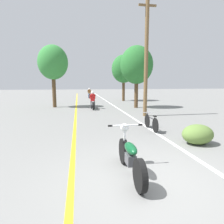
# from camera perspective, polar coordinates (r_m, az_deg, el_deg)

# --- Properties ---
(ground_plane) EXTENTS (120.00, 120.00, 0.00)m
(ground_plane) POSITION_cam_1_polar(r_m,az_deg,el_deg) (4.78, 10.35, -18.31)
(ground_plane) COLOR slate
(lane_stripe_center) EXTENTS (0.14, 48.00, 0.01)m
(lane_stripe_center) POSITION_cam_1_polar(r_m,az_deg,el_deg) (16.40, -10.23, 0.80)
(lane_stripe_center) COLOR yellow
(lane_stripe_center) RESTS_ON ground
(lane_stripe_edge) EXTENTS (0.14, 48.00, 0.01)m
(lane_stripe_edge) POSITION_cam_1_polar(r_m,az_deg,el_deg) (16.72, 1.69, 1.07)
(lane_stripe_edge) COLOR white
(lane_stripe_edge) RESTS_ON ground
(utility_pole) EXTENTS (1.10, 0.24, 7.32)m
(utility_pole) POSITION_cam_1_polar(r_m,az_deg,el_deg) (13.00, 9.76, 15.42)
(utility_pole) COLOR brown
(utility_pole) RESTS_ON ground
(roadside_tree_right_near) EXTENTS (2.75, 2.48, 5.18)m
(roadside_tree_right_near) POSITION_cam_1_polar(r_m,az_deg,el_deg) (17.22, 7.06, 13.13)
(roadside_tree_right_near) COLOR #513A23
(roadside_tree_right_near) RESTS_ON ground
(roadside_tree_right_far) EXTENTS (2.78, 2.50, 5.31)m
(roadside_tree_right_far) POSITION_cam_1_polar(r_m,az_deg,el_deg) (23.58, 3.35, 12.14)
(roadside_tree_right_far) COLOR #513A23
(roadside_tree_right_far) RESTS_ON ground
(roadside_tree_left) EXTENTS (2.53, 2.28, 5.30)m
(roadside_tree_left) POSITION_cam_1_polar(r_m,az_deg,el_deg) (18.15, -16.53, 13.33)
(roadside_tree_left) COLOR #513A23
(roadside_tree_left) RESTS_ON ground
(roadside_bush) EXTENTS (1.10, 0.88, 0.70)m
(roadside_bush) POSITION_cam_1_polar(r_m,az_deg,el_deg) (7.61, 23.27, -5.88)
(roadside_bush) COLOR #5B7A38
(roadside_bush) RESTS_ON ground
(motorcycle_foreground) EXTENTS (0.89, 2.11, 1.10)m
(motorcycle_foreground) POSITION_cam_1_polar(r_m,az_deg,el_deg) (4.77, 5.17, -12.31)
(motorcycle_foreground) COLOR black
(motorcycle_foreground) RESTS_ON ground
(motorcycle_rider_lead) EXTENTS (0.50, 2.07, 1.46)m
(motorcycle_rider_lead) POSITION_cam_1_polar(r_m,az_deg,el_deg) (16.39, -5.54, 2.82)
(motorcycle_rider_lead) COLOR black
(motorcycle_rider_lead) RESTS_ON ground
(motorcycle_rider_far) EXTENTS (0.50, 2.16, 1.40)m
(motorcycle_rider_far) POSITION_cam_1_polar(r_m,az_deg,el_deg) (28.31, -6.49, 5.10)
(motorcycle_rider_far) COLOR black
(motorcycle_rider_far) RESTS_ON ground
(bicycle_parked) EXTENTS (0.44, 1.67, 0.75)m
(bicycle_parked) POSITION_cam_1_polar(r_m,az_deg,el_deg) (9.23, 11.10, -2.93)
(bicycle_parked) COLOR black
(bicycle_parked) RESTS_ON ground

